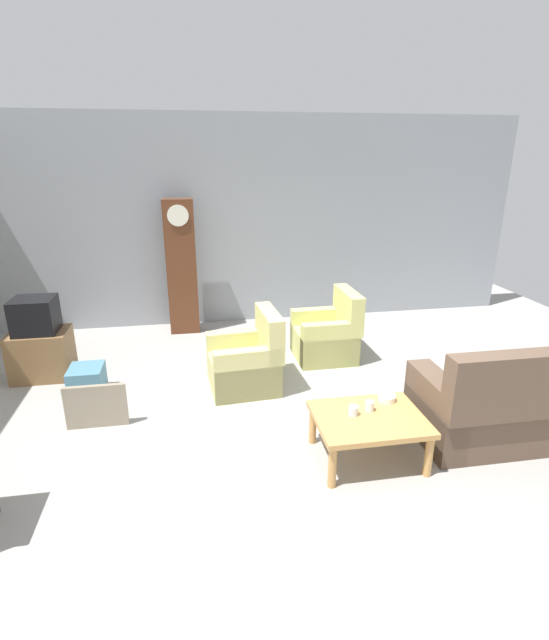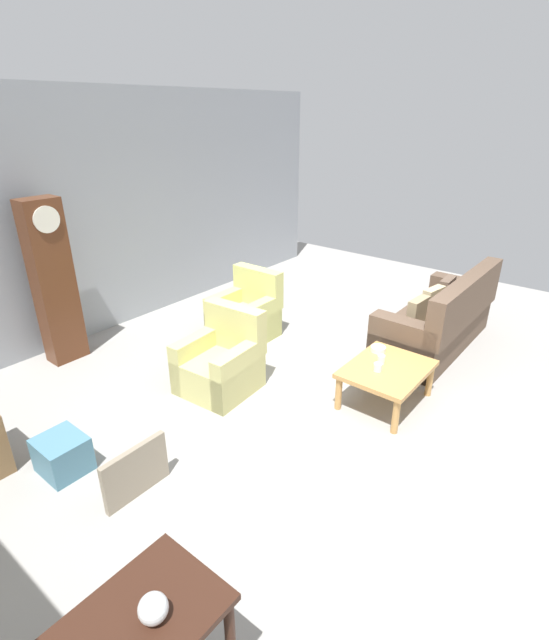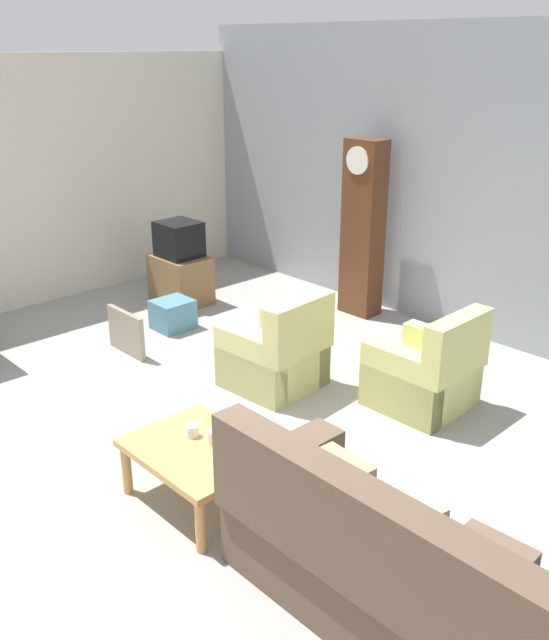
{
  "view_description": "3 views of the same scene",
  "coord_description": "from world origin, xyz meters",
  "px_view_note": "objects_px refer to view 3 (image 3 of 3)",
  "views": [
    {
      "loc": [
        -1.08,
        -3.9,
        2.61
      ],
      "look_at": [
        -0.22,
        1.02,
        0.85
      ],
      "focal_mm": 26.53,
      "sensor_mm": 36.0,
      "label": 1
    },
    {
      "loc": [
        -3.7,
        -2.2,
        2.92
      ],
      "look_at": [
        0.14,
        0.89,
        0.68
      ],
      "focal_mm": 26.19,
      "sensor_mm": 36.0,
      "label": 2
    },
    {
      "loc": [
        3.7,
        -2.88,
        2.98
      ],
      "look_at": [
        -0.33,
        0.91,
        0.78
      ],
      "focal_mm": 39.22,
      "sensor_mm": 36.0,
      "label": 3
    }
  ],
  "objects_px": {
    "tv_stand_cabinet": "(181,279)",
    "cup_white_porcelain": "(213,437)",
    "tv_crt": "(179,239)",
    "storage_box_blue": "(173,314)",
    "grandfather_clock": "(363,229)",
    "framed_picture_leaning": "(126,333)",
    "armchair_olive_far": "(426,375)",
    "coffee_table_wood": "(199,454)",
    "armchair_olive_near": "(277,356)",
    "couch_floral": "(397,574)",
    "bowl_white_stacked": "(252,445)",
    "cup_blue_rimmed": "(192,431)"
  },
  "relations": [
    {
      "from": "coffee_table_wood",
      "to": "grandfather_clock",
      "type": "xyz_separation_m",
      "value": [
        -1.63,
        3.62,
        0.64
      ]
    },
    {
      "from": "framed_picture_leaning",
      "to": "armchair_olive_near",
      "type": "bearing_deg",
      "value": 20.83
    },
    {
      "from": "storage_box_blue",
      "to": "tv_stand_cabinet",
      "type": "bearing_deg",
      "value": 137.38
    },
    {
      "from": "armchair_olive_near",
      "to": "storage_box_blue",
      "type": "height_order",
      "value": "armchair_olive_near"
    },
    {
      "from": "grandfather_clock",
      "to": "tv_crt",
      "type": "bearing_deg",
      "value": -142.2
    },
    {
      "from": "tv_crt",
      "to": "storage_box_blue",
      "type": "distance_m",
      "value": 1.05
    },
    {
      "from": "armchair_olive_near",
      "to": "storage_box_blue",
      "type": "relative_size",
      "value": 2.24
    },
    {
      "from": "couch_floral",
      "to": "armchair_olive_far",
      "type": "relative_size",
      "value": 2.29
    },
    {
      "from": "framed_picture_leaning",
      "to": "cup_blue_rimmed",
      "type": "bearing_deg",
      "value": -21.36
    },
    {
      "from": "armchair_olive_far",
      "to": "tv_stand_cabinet",
      "type": "xyz_separation_m",
      "value": [
        -3.61,
        0.03,
        -0.01
      ]
    },
    {
      "from": "armchair_olive_far",
      "to": "framed_picture_leaning",
      "type": "bearing_deg",
      "value": -155.08
    },
    {
      "from": "grandfather_clock",
      "to": "tv_crt",
      "type": "relative_size",
      "value": 4.19
    },
    {
      "from": "armchair_olive_far",
      "to": "coffee_table_wood",
      "type": "distance_m",
      "value": 2.27
    },
    {
      "from": "armchair_olive_far",
      "to": "grandfather_clock",
      "type": "bearing_deg",
      "value": 144.3
    },
    {
      "from": "cup_white_porcelain",
      "to": "couch_floral",
      "type": "bearing_deg",
      "value": -1.12
    },
    {
      "from": "couch_floral",
      "to": "tv_crt",
      "type": "bearing_deg",
      "value": 155.95
    },
    {
      "from": "armchair_olive_far",
      "to": "tv_stand_cabinet",
      "type": "bearing_deg",
      "value": 179.5
    },
    {
      "from": "tv_stand_cabinet",
      "to": "framed_picture_leaning",
      "type": "distance_m",
      "value": 1.57
    },
    {
      "from": "armchair_olive_far",
      "to": "coffee_table_wood",
      "type": "xyz_separation_m",
      "value": [
        -0.27,
        -2.25,
        0.06
      ]
    },
    {
      "from": "tv_crt",
      "to": "cup_blue_rimmed",
      "type": "relative_size",
      "value": 5.59
    },
    {
      "from": "couch_floral",
      "to": "storage_box_blue",
      "type": "height_order",
      "value": "couch_floral"
    },
    {
      "from": "storage_box_blue",
      "to": "bowl_white_stacked",
      "type": "relative_size",
      "value": 2.46
    },
    {
      "from": "grandfather_clock",
      "to": "framed_picture_leaning",
      "type": "bearing_deg",
      "value": -108.06
    },
    {
      "from": "storage_box_blue",
      "to": "grandfather_clock",
      "type": "bearing_deg",
      "value": 60.03
    },
    {
      "from": "couch_floral",
      "to": "grandfather_clock",
      "type": "relative_size",
      "value": 1.05
    },
    {
      "from": "armchair_olive_far",
      "to": "grandfather_clock",
      "type": "relative_size",
      "value": 0.46
    },
    {
      "from": "cup_blue_rimmed",
      "to": "armchair_olive_far",
      "type": "bearing_deg",
      "value": 79.73
    },
    {
      "from": "armchair_olive_far",
      "to": "storage_box_blue",
      "type": "height_order",
      "value": "armchair_olive_far"
    },
    {
      "from": "tv_stand_cabinet",
      "to": "cup_white_porcelain",
      "type": "bearing_deg",
      "value": -32.93
    },
    {
      "from": "framed_picture_leaning",
      "to": "cup_white_porcelain",
      "type": "relative_size",
      "value": 6.48
    },
    {
      "from": "tv_stand_cabinet",
      "to": "armchair_olive_far",
      "type": "bearing_deg",
      "value": -0.5
    },
    {
      "from": "armchair_olive_near",
      "to": "coffee_table_wood",
      "type": "xyz_separation_m",
      "value": [
        0.9,
        -1.58,
        0.06
      ]
    },
    {
      "from": "grandfather_clock",
      "to": "storage_box_blue",
      "type": "xyz_separation_m",
      "value": [
        -1.1,
        -1.9,
        -0.85
      ]
    },
    {
      "from": "coffee_table_wood",
      "to": "storage_box_blue",
      "type": "relative_size",
      "value": 2.34
    },
    {
      "from": "tv_stand_cabinet",
      "to": "cup_white_porcelain",
      "type": "xyz_separation_m",
      "value": [
        3.38,
        -2.19,
        0.18
      ]
    },
    {
      "from": "couch_floral",
      "to": "bowl_white_stacked",
      "type": "relative_size",
      "value": 12.61
    },
    {
      "from": "armchair_olive_far",
      "to": "bowl_white_stacked",
      "type": "distance_m",
      "value": 2.01
    },
    {
      "from": "grandfather_clock",
      "to": "cup_blue_rimmed",
      "type": "relative_size",
      "value": 23.43
    },
    {
      "from": "armchair_olive_near",
      "to": "bowl_white_stacked",
      "type": "bearing_deg",
      "value": -48.91
    },
    {
      "from": "storage_box_blue",
      "to": "cup_white_porcelain",
      "type": "relative_size",
      "value": 4.43
    },
    {
      "from": "couch_floral",
      "to": "grandfather_clock",
      "type": "height_order",
      "value": "grandfather_clock"
    },
    {
      "from": "grandfather_clock",
      "to": "cup_white_porcelain",
      "type": "height_order",
      "value": "grandfather_clock"
    },
    {
      "from": "tv_crt",
      "to": "framed_picture_leaning",
      "type": "bearing_deg",
      "value": -56.97
    },
    {
      "from": "couch_floral",
      "to": "storage_box_blue",
      "type": "bearing_deg",
      "value": 159.25
    },
    {
      "from": "framed_picture_leaning",
      "to": "cup_blue_rimmed",
      "type": "height_order",
      "value": "cup_blue_rimmed"
    },
    {
      "from": "framed_picture_leaning",
      "to": "bowl_white_stacked",
      "type": "distance_m",
      "value": 2.86
    },
    {
      "from": "framed_picture_leaning",
      "to": "couch_floral",
      "type": "bearing_deg",
      "value": -12.41
    },
    {
      "from": "grandfather_clock",
      "to": "tv_crt",
      "type": "distance_m",
      "value": 2.18
    },
    {
      "from": "coffee_table_wood",
      "to": "cup_white_porcelain",
      "type": "distance_m",
      "value": 0.15
    },
    {
      "from": "tv_crt",
      "to": "storage_box_blue",
      "type": "relative_size",
      "value": 1.17
    }
  ]
}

